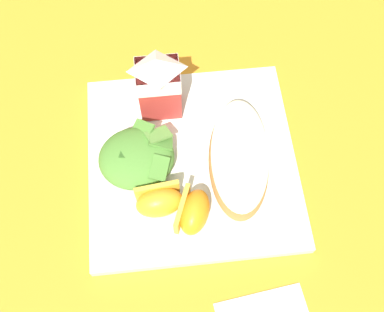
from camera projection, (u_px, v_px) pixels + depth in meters
name	position (u px, v px, depth m)	size (l,w,h in m)	color
ground	(192.00, 164.00, 0.65)	(3.00, 3.00, 0.00)	orange
white_plate	(192.00, 162.00, 0.64)	(0.28, 0.28, 0.02)	white
cheesy_pizza_bread	(239.00, 158.00, 0.61)	(0.10, 0.18, 0.04)	#A87038
green_salad_pile	(137.00, 157.00, 0.61)	(0.10, 0.10, 0.04)	#4C8433
milk_carton	(159.00, 83.00, 0.61)	(0.06, 0.04, 0.11)	#B7332D
orange_wedge_front	(159.00, 201.00, 0.59)	(0.06, 0.04, 0.04)	orange
orange_wedge_middle	(193.00, 212.00, 0.58)	(0.06, 0.07, 0.04)	orange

